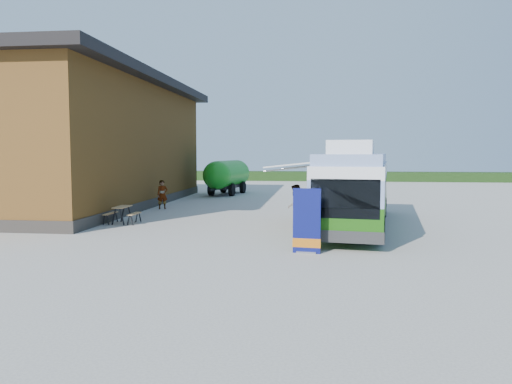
# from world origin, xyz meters

# --- Properties ---
(ground) EXTENTS (100.00, 100.00, 0.00)m
(ground) POSITION_xyz_m (0.00, 0.00, 0.00)
(ground) COLOR #BCB7AD
(ground) RESTS_ON ground
(barn) EXTENTS (9.60, 21.20, 7.50)m
(barn) POSITION_xyz_m (-10.50, 10.00, 3.59)
(barn) COLOR brown
(barn) RESTS_ON ground
(hedge) EXTENTS (40.00, 3.00, 1.00)m
(hedge) POSITION_xyz_m (8.00, 38.00, 0.50)
(hedge) COLOR #264419
(hedge) RESTS_ON ground
(bus) EXTENTS (4.03, 11.76, 3.54)m
(bus) POSITION_xyz_m (4.45, 3.36, 1.69)
(bus) COLOR #2B7213
(bus) RESTS_ON ground
(awning) EXTENTS (3.10, 4.42, 0.51)m
(awning) POSITION_xyz_m (2.39, 3.06, 2.58)
(awning) COLOR white
(awning) RESTS_ON ground
(banner) EXTENTS (0.88, 0.26, 2.02)m
(banner) POSITION_xyz_m (2.48, -2.60, 0.83)
(banner) COLOR #0B1158
(banner) RESTS_ON ground
(picnic_table) EXTENTS (1.34, 1.20, 0.76)m
(picnic_table) POSITION_xyz_m (-5.70, 2.96, 0.57)
(picnic_table) COLOR tan
(picnic_table) RESTS_ON ground
(person_a) EXTENTS (0.70, 0.61, 1.60)m
(person_a) POSITION_xyz_m (-5.70, 8.72, 0.80)
(person_a) COLOR #999999
(person_a) RESTS_ON ground
(person_b) EXTENTS (0.78, 0.95, 1.79)m
(person_b) POSITION_xyz_m (1.90, 2.92, 0.89)
(person_b) COLOR #999999
(person_b) RESTS_ON ground
(slurry_tanker) EXTENTS (2.70, 6.81, 2.53)m
(slurry_tanker) POSITION_xyz_m (-3.86, 18.81, 1.46)
(slurry_tanker) COLOR #1A931D
(slurry_tanker) RESTS_ON ground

